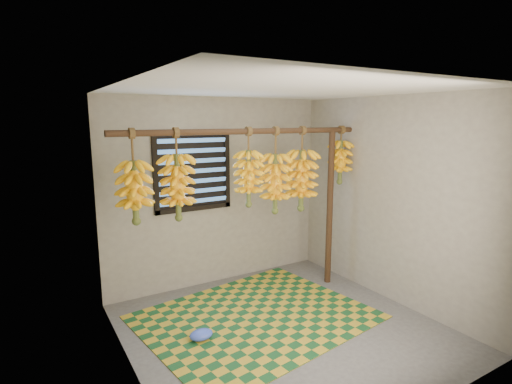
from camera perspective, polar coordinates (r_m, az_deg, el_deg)
floor at (r=4.36m, az=3.94°, el=-18.96°), size 3.00×3.00×0.01m
ceiling at (r=3.82m, az=4.40°, el=14.47°), size 3.00×3.00×0.01m
wall_back at (r=5.19m, az=-5.44°, el=-0.02°), size 3.00×0.01×2.40m
wall_left at (r=3.31m, az=-17.78°, el=-6.41°), size 0.01×3.00×2.40m
wall_right at (r=4.92m, az=18.64°, el=-1.09°), size 0.01×3.00×2.40m
window at (r=4.98m, az=-8.99°, el=2.96°), size 1.00×0.04×1.00m
hanging_pole at (r=4.40m, az=-1.02°, el=8.66°), size 3.00×0.06×0.06m
support_post at (r=5.23m, az=10.49°, el=-2.31°), size 0.08×0.08×2.00m
woven_mat at (r=4.56m, az=0.00°, el=-17.39°), size 2.56×2.16×0.01m
plastic_bag at (r=4.17m, az=-7.84°, el=-19.54°), size 0.24×0.18×0.10m
banana_bunch_a at (r=3.98m, az=-16.93°, el=-0.02°), size 0.33×0.33×0.91m
banana_bunch_b at (r=4.10m, az=-11.12°, el=0.67°), size 0.36×0.36×0.93m
banana_bunch_c at (r=4.44m, az=-1.07°, el=1.97°), size 0.32×0.32×0.88m
banana_bunch_d at (r=4.64m, az=2.76°, el=1.23°), size 0.36×0.36×1.00m
banana_bunch_e at (r=4.86m, az=6.50°, el=1.68°), size 0.38×0.38×1.01m
banana_bunch_f at (r=5.23m, az=11.94°, el=4.23°), size 0.29×0.29×0.73m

